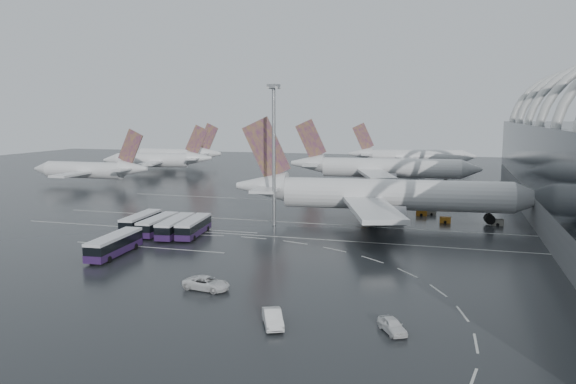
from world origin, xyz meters
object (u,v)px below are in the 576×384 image
(jet_remote_far, at_px, (177,155))
(gse_cart_belly_a, at_px, (445,220))
(gse_cart_belly_e, at_px, (422,213))
(van_curve_a, at_px, (207,283))
(gse_cart_belly_c, at_px, (368,219))
(bus_row_far_b, at_px, (114,244))
(gse_cart_belly_b, at_px, (432,213))
(gse_cart_belly_d, at_px, (497,222))
(bus_row_near_b, at_px, (158,224))
(floodlight_mast, at_px, (274,138))
(airliner_gate_b, at_px, (381,168))
(airliner_gate_c, at_px, (410,157))
(bus_row_near_d, at_px, (194,226))
(bus_row_near_c, at_px, (175,226))
(airliner_main, at_px, (380,195))
(jet_remote_west, at_px, (92,170))
(jet_remote_mid, at_px, (159,160))
(van_curve_c, at_px, (273,318))
(bus_row_near_a, at_px, (141,221))
(van_curve_b, at_px, (392,325))

(jet_remote_far, bearing_deg, gse_cart_belly_a, 137.92)
(gse_cart_belly_e, bearing_deg, van_curve_a, -110.96)
(jet_remote_far, height_order, gse_cart_belly_c, jet_remote_far)
(bus_row_far_b, bearing_deg, gse_cart_belly_b, -47.01)
(jet_remote_far, distance_m, gse_cart_belly_d, 156.72)
(bus_row_near_b, height_order, floodlight_mast, floodlight_mast)
(airliner_gate_b, relative_size, airliner_gate_c, 1.15)
(bus_row_near_d, height_order, gse_cart_belly_e, bus_row_near_d)
(bus_row_near_c, height_order, gse_cart_belly_e, bus_row_near_c)
(bus_row_near_c, bearing_deg, airliner_main, -60.39)
(jet_remote_west, distance_m, bus_row_near_b, 82.27)
(jet_remote_mid, relative_size, bus_row_near_b, 3.27)
(bus_row_near_d, bearing_deg, airliner_main, -59.61)
(airliner_gate_c, xyz_separation_m, bus_row_near_b, (-36.21, -144.77, -2.97))
(airliner_gate_b, xyz_separation_m, bus_row_far_b, (-29.66, -102.26, -3.39))
(bus_row_near_d, xyz_separation_m, bus_row_far_b, (-5.73, -16.89, 0.07))
(airliner_main, xyz_separation_m, van_curve_c, (-3.53, -62.65, -4.61))
(gse_cart_belly_e, bearing_deg, bus_row_near_a, -148.63)
(airliner_gate_b, relative_size, gse_cart_belly_b, 30.08)
(jet_remote_far, relative_size, bus_row_near_c, 3.17)
(airliner_gate_c, xyz_separation_m, jet_remote_mid, (-90.68, -46.25, 0.04))
(airliner_gate_c, bearing_deg, gse_cart_belly_a, -94.99)
(airliner_gate_c, bearing_deg, airliner_main, -101.41)
(airliner_gate_b, relative_size, jet_remote_west, 1.47)
(van_curve_c, bearing_deg, bus_row_near_c, 104.99)
(jet_remote_west, xyz_separation_m, van_curve_b, (104.40, -96.06, -3.85))
(airliner_main, relative_size, jet_remote_mid, 1.55)
(airliner_main, relative_size, van_curve_c, 12.21)
(airliner_gate_b, xyz_separation_m, floodlight_mast, (-12.64, -71.73, 12.53))
(floodlight_mast, height_order, gse_cart_belly_b, floodlight_mast)
(bus_row_near_a, relative_size, gse_cart_belly_c, 5.88)
(airliner_gate_c, height_order, bus_row_far_b, airliner_gate_c)
(van_curve_b, xyz_separation_m, gse_cart_belly_a, (4.46, 62.63, -0.15))
(gse_cart_belly_a, distance_m, gse_cart_belly_b, 9.07)
(airliner_gate_c, height_order, bus_row_near_c, airliner_gate_c)
(bus_row_near_a, bearing_deg, gse_cart_belly_e, -63.11)
(bus_row_near_d, bearing_deg, jet_remote_far, 21.33)
(airliner_gate_b, bearing_deg, gse_cart_belly_e, -78.85)
(airliner_main, distance_m, bus_row_far_b, 55.47)
(jet_remote_west, distance_m, van_curve_a, 119.26)
(bus_row_near_c, relative_size, gse_cart_belly_e, 5.72)
(bus_row_near_b, distance_m, van_curve_a, 37.09)
(jet_remote_mid, bearing_deg, bus_row_near_b, 105.02)
(airliner_main, distance_m, jet_remote_mid, 119.16)
(van_curve_a, xyz_separation_m, gse_cart_belly_c, (13.22, 51.79, -0.26))
(bus_row_near_b, height_order, van_curve_c, bus_row_near_b)
(airliner_gate_b, relative_size, gse_cart_belly_c, 27.27)
(van_curve_a, relative_size, gse_cart_belly_d, 2.63)
(airliner_gate_b, distance_m, gse_cart_belly_c, 62.91)
(bus_row_near_b, bearing_deg, jet_remote_far, 22.74)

